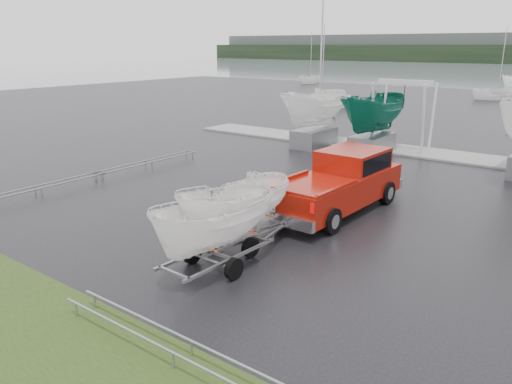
# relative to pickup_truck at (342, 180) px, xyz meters

# --- Properties ---
(ground_plane) EXTENTS (120.00, 120.00, 0.00)m
(ground_plane) POSITION_rel_pickup_truck_xyz_m (-1.92, -1.00, -1.15)
(ground_plane) COLOR black
(ground_plane) RESTS_ON ground
(grass_verge) EXTENTS (40.00, 40.00, 0.00)m
(grass_verge) POSITION_rel_pickup_truck_xyz_m (-1.92, -12.00, -1.14)
(grass_verge) COLOR #223414
(grass_verge) RESTS_ON ground
(dock) EXTENTS (30.00, 3.00, 0.12)m
(dock) POSITION_rel_pickup_truck_xyz_m (-1.92, 12.00, -1.10)
(dock) COLOR gray
(dock) RESTS_ON ground
(pickup_truck) EXTENTS (2.63, 6.69, 2.20)m
(pickup_truck) POSITION_rel_pickup_truck_xyz_m (0.00, 0.00, 0.00)
(pickup_truck) COLOR #931308
(pickup_truck) RESTS_ON ground
(trailer_hitched) EXTENTS (1.80, 3.64, 4.98)m
(trailer_hitched) POSITION_rel_pickup_truck_xyz_m (-0.24, -6.84, 1.55)
(trailer_hitched) COLOR gray
(trailer_hitched) RESTS_ON ground
(trailer_parked) EXTENTS (1.87, 3.72, 4.91)m
(trailer_parked) POSITION_rel_pickup_truck_xyz_m (-0.76, -5.35, 1.52)
(trailer_parked) COLOR gray
(trailer_parked) RESTS_ON ground
(boat_hoist) EXTENTS (3.30, 2.18, 4.12)m
(boat_hoist) POSITION_rel_pickup_truck_xyz_m (-2.39, 12.00, 1.52)
(boat_hoist) COLOR silver
(boat_hoist) RESTS_ON ground
(keelboat_0) EXTENTS (2.38, 3.20, 10.55)m
(keelboat_0) POSITION_rel_pickup_truck_xyz_m (-7.11, 10.00, 2.63)
(keelboat_0) COLOR gray
(keelboat_0) RESTS_ON ground
(keelboat_1) EXTENTS (2.37, 3.20, 7.41)m
(keelboat_1) POSITION_rel_pickup_truck_xyz_m (-3.38, 10.20, 2.61)
(keelboat_1) COLOR gray
(keelboat_1) RESTS_ON ground
(mast_rack_0) EXTENTS (0.56, 6.50, 0.06)m
(mast_rack_0) POSITION_rel_pickup_truck_xyz_m (-10.92, -0.00, -0.80)
(mast_rack_0) COLOR gray
(mast_rack_0) RESTS_ON ground
(mast_rack_1) EXTENTS (0.56, 6.50, 0.06)m
(mast_rack_1) POSITION_rel_pickup_truck_xyz_m (-10.92, -6.00, -0.80)
(mast_rack_1) COLOR gray
(mast_rack_1) RESTS_ON ground
(mast_rack_2) EXTENTS (7.00, 0.56, 0.06)m
(mast_rack_2) POSITION_rel_pickup_truck_xyz_m (2.08, -10.50, -0.80)
(mast_rack_2) COLOR gray
(mast_rack_2) RESTS_ON ground
(moored_boat_0) EXTENTS (3.26, 3.25, 11.03)m
(moored_boat_0) POSITION_rel_pickup_truck_xyz_m (-16.61, 27.47, -1.14)
(moored_boat_0) COLOR white
(moored_boat_0) RESTS_ON ground
(moored_boat_1) EXTENTS (3.24, 3.23, 11.02)m
(moored_boat_1) POSITION_rel_pickup_truck_xyz_m (-4.43, 46.46, -1.14)
(moored_boat_1) COLOR white
(moored_boat_1) RESTS_ON ground
(moored_boat_4) EXTENTS (2.21, 2.26, 10.76)m
(moored_boat_4) POSITION_rel_pickup_truck_xyz_m (-34.42, 54.75, -1.14)
(moored_boat_4) COLOR white
(moored_boat_4) RESTS_ON ground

